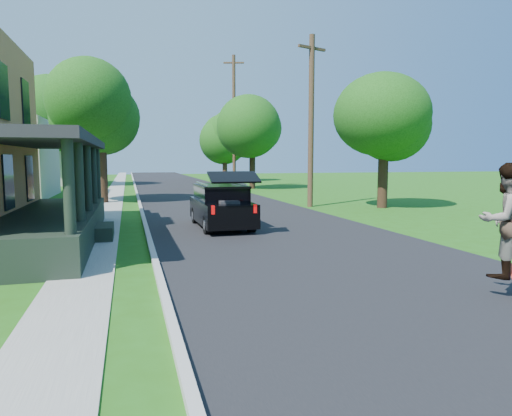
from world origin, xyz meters
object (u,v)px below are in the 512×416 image
object	(u,v)px
tree_right_near	(384,114)
utility_pole_near	(311,119)
skateboarder	(506,221)
black_suv	(221,206)

from	to	relation	value
tree_right_near	utility_pole_near	size ratio (longest dim) A/B	0.84
skateboarder	tree_right_near	xyz separation A→B (m)	(6.03, 14.13, 3.35)
black_suv	utility_pole_near	distance (m)	9.18
black_suv	skateboarder	world-z (taller)	skateboarder
skateboarder	utility_pole_near	world-z (taller)	utility_pole_near
black_suv	utility_pole_near	world-z (taller)	utility_pole_near
black_suv	skateboarder	distance (m)	10.09
skateboarder	tree_right_near	world-z (taller)	tree_right_near
skateboarder	tree_right_near	size ratio (longest dim) A/B	0.28
tree_right_near	black_suv	bearing A→B (deg)	-153.61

